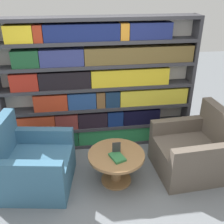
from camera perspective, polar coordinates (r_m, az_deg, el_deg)
name	(u,v)px	position (r m, az deg, el deg)	size (l,w,h in m)	color
ground_plane	(110,199)	(3.53, -0.43, -18.49)	(14.00, 14.00, 0.00)	slate
bookshelf	(98,88)	(4.09, -3.10, 5.30)	(2.99, 0.30, 2.07)	silver
armchair_left	(32,166)	(3.69, -17.11, -11.10)	(1.06, 1.01, 0.95)	#386684
armchair_right	(193,152)	(3.96, 17.21, -8.29)	(0.98, 0.93, 0.95)	brown
coffee_table	(116,162)	(3.59, 0.93, -10.75)	(0.76, 0.76, 0.45)	olive
table_sign	(116,149)	(3.46, 0.96, -8.05)	(0.11, 0.06, 0.18)	black
stray_book	(117,157)	(3.42, 1.15, -9.80)	(0.22, 0.26, 0.03)	#2D703D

